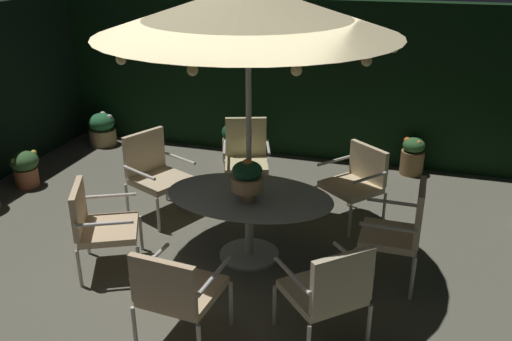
% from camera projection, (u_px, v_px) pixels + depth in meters
% --- Properties ---
extents(ground_plane, '(8.06, 7.31, 0.02)m').
position_uv_depth(ground_plane, '(215.00, 268.00, 5.73)').
color(ground_plane, '#5F5D4D').
extents(hedge_backdrop_rear, '(8.06, 0.30, 2.38)m').
position_uv_depth(hedge_backdrop_rear, '(294.00, 79.00, 8.35)').
color(hedge_backdrop_rear, black).
rests_on(hedge_backdrop_rear, ground_plane).
extents(patio_dining_table, '(1.76, 1.16, 0.73)m').
position_uv_depth(patio_dining_table, '(249.00, 208.00, 5.71)').
color(patio_dining_table, silver).
rests_on(patio_dining_table, ground_plane).
extents(patio_umbrella, '(2.83, 2.83, 2.88)m').
position_uv_depth(patio_umbrella, '(248.00, 9.00, 4.93)').
color(patio_umbrella, beige).
rests_on(patio_umbrella, ground_plane).
extents(centerpiece_planter, '(0.32, 0.32, 0.46)m').
position_uv_depth(centerpiece_planter, '(247.00, 178.00, 5.41)').
color(centerpiece_planter, tan).
rests_on(centerpiece_planter, patio_dining_table).
extents(patio_chair_north, '(0.86, 0.85, 0.91)m').
position_uv_depth(patio_chair_north, '(357.00, 179.00, 6.50)').
color(patio_chair_north, beige).
rests_on(patio_chair_north, ground_plane).
extents(patio_chair_northeast, '(0.73, 0.72, 1.03)m').
position_uv_depth(patio_chair_northeast, '(246.00, 153.00, 7.12)').
color(patio_chair_northeast, silver).
rests_on(patio_chair_northeast, ground_plane).
extents(patio_chair_east, '(0.83, 0.84, 1.02)m').
position_uv_depth(patio_chair_east, '(154.00, 170.00, 6.65)').
color(patio_chair_east, silver).
rests_on(patio_chair_east, ground_plane).
extents(patio_chair_southeast, '(0.82, 0.84, 0.94)m').
position_uv_depth(patio_chair_southeast, '(98.00, 222.00, 5.50)').
color(patio_chair_southeast, beige).
rests_on(patio_chair_southeast, ground_plane).
extents(patio_chair_south, '(0.68, 0.69, 0.94)m').
position_uv_depth(patio_chair_south, '(176.00, 290.00, 4.40)').
color(patio_chair_south, silver).
rests_on(patio_chair_south, ground_plane).
extents(patio_chair_southwest, '(0.86, 0.86, 0.96)m').
position_uv_depth(patio_chair_southwest, '(329.00, 288.00, 4.44)').
color(patio_chair_southwest, beige).
rests_on(patio_chair_southwest, ground_plane).
extents(patio_chair_west, '(0.59, 0.59, 1.06)m').
position_uv_depth(patio_chair_west, '(401.00, 227.00, 5.26)').
color(patio_chair_west, silver).
rests_on(patio_chair_west, ground_plane).
extents(potted_plant_front_corner, '(0.44, 0.44, 0.53)m').
position_uv_depth(potted_plant_front_corner, '(102.00, 129.00, 9.04)').
color(potted_plant_front_corner, tan).
rests_on(potted_plant_front_corner, ground_plane).
extents(potted_plant_left_far, '(0.39, 0.39, 0.50)m').
position_uv_depth(potted_plant_left_far, '(25.00, 167.00, 7.50)').
color(potted_plant_left_far, '#AB603F').
rests_on(potted_plant_left_far, ground_plane).
extents(potted_plant_right_near, '(0.41, 0.41, 0.62)m').
position_uv_depth(potted_plant_right_near, '(235.00, 142.00, 8.30)').
color(potted_plant_right_near, olive).
rests_on(potted_plant_right_near, ground_plane).
extents(potted_plant_back_left, '(0.33, 0.33, 0.54)m').
position_uv_depth(potted_plant_back_left, '(413.00, 155.00, 7.90)').
color(potted_plant_back_left, olive).
rests_on(potted_plant_back_left, ground_plane).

